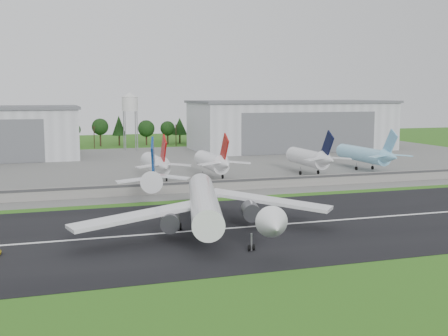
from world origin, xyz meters
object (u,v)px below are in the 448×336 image
object	(u,v)px
parked_jet_red_b	(214,162)
parked_jet_navy	(311,158)
parked_jet_skyblue	(367,155)
main_airliner	(205,208)
parked_jet_red_a	(157,164)

from	to	relation	value
parked_jet_red_b	parked_jet_navy	bearing A→B (deg)	0.03
parked_jet_skyblue	parked_jet_navy	bearing A→B (deg)	-168.92
parked_jet_red_b	parked_jet_skyblue	xyz separation A→B (m)	(61.36, 5.00, -0.04)
main_airliner	parked_jet_navy	world-z (taller)	main_airliner
parked_jet_navy	parked_jet_skyblue	size ratio (longest dim) A/B	0.84
parked_jet_skyblue	parked_jet_red_a	bearing A→B (deg)	-176.45
main_airliner	parked_jet_red_b	world-z (taller)	main_airliner
parked_jet_red_b	parked_jet_skyblue	bearing A→B (deg)	4.66
main_airliner	parked_jet_navy	xyz separation A→B (m)	(57.71, 66.99, 1.31)
parked_jet_skyblue	parked_jet_red_b	bearing A→B (deg)	-175.34
main_airliner	parked_jet_red_a	xyz separation A→B (m)	(2.48, 66.97, 1.19)
parked_jet_red_b	parked_jet_skyblue	distance (m)	61.56
main_airliner	parked_jet_skyblue	size ratio (longest dim) A/B	1.57
main_airliner	parked_jet_red_a	distance (m)	67.03
parked_jet_red_a	parked_jet_navy	size ratio (longest dim) A/B	1.00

